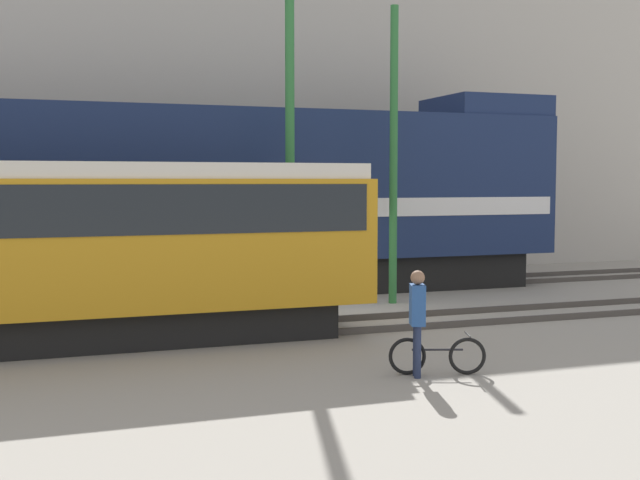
# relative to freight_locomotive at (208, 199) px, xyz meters

# --- Properties ---
(ground_plane) EXTENTS (120.00, 120.00, 0.00)m
(ground_plane) POSITION_rel_freight_locomotive_xyz_m (2.15, -3.73, -2.60)
(ground_plane) COLOR gray
(track_near) EXTENTS (60.00, 1.51, 0.14)m
(track_near) POSITION_rel_freight_locomotive_xyz_m (2.15, -5.62, -2.53)
(track_near) COLOR #47423D
(track_near) RESTS_ON ground
(track_far) EXTENTS (60.00, 1.51, 0.14)m
(track_far) POSITION_rel_freight_locomotive_xyz_m (2.15, 0.00, -2.53)
(track_far) COLOR #47423D
(track_far) RESTS_ON ground
(building_backdrop) EXTENTS (37.42, 6.00, 11.35)m
(building_backdrop) POSITION_rel_freight_locomotive_xyz_m (2.15, 7.01, 3.07)
(building_backdrop) COLOR #B7B2A8
(building_backdrop) RESTS_ON ground
(freight_locomotive) EXTENTS (20.14, 3.04, 5.57)m
(freight_locomotive) POSITION_rel_freight_locomotive_xyz_m (0.00, 0.00, 0.00)
(freight_locomotive) COLOR black
(freight_locomotive) RESTS_ON ground
(streetcar) EXTENTS (12.02, 2.54, 3.44)m
(streetcar) POSITION_rel_freight_locomotive_xyz_m (-4.06, -5.62, -0.63)
(streetcar) COLOR black
(streetcar) RESTS_ON ground
(bicycle) EXTENTS (1.50, 0.65, 0.66)m
(bicycle) POSITION_rel_freight_locomotive_xyz_m (1.68, -9.91, -2.30)
(bicycle) COLOR black
(bicycle) RESTS_ON ground
(person) EXTENTS (0.32, 0.41, 1.70)m
(person) POSITION_rel_freight_locomotive_xyz_m (1.30, -9.93, -1.57)
(person) COLOR #232D4C
(person) RESTS_ON ground
(utility_pole_left) EXTENTS (0.22, 0.22, 9.91)m
(utility_pole_left) POSITION_rel_freight_locomotive_xyz_m (1.43, -2.81, 2.35)
(utility_pole_left) COLOR #2D7238
(utility_pole_left) RESTS_ON ground
(utility_pole_center) EXTENTS (0.20, 0.20, 7.44)m
(utility_pole_center) POSITION_rel_freight_locomotive_xyz_m (4.15, -2.81, 1.12)
(utility_pole_center) COLOR #2D7238
(utility_pole_center) RESTS_ON ground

